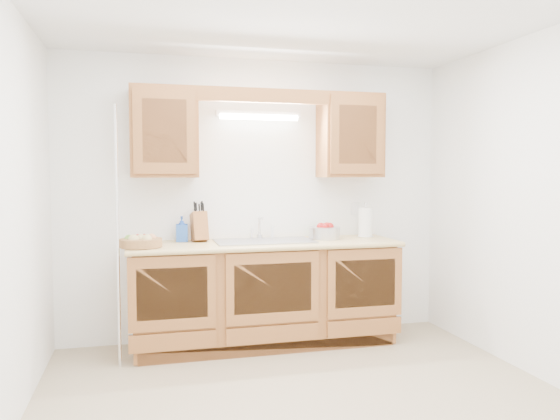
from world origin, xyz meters
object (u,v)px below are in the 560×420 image
object	(u,v)px
knife_block	(199,226)
apple_bowl	(325,232)
fruit_basket	(141,242)
paper_towel	(365,223)

from	to	relation	value
knife_block	apple_bowl	distance (m)	1.11
fruit_basket	paper_towel	size ratio (longest dim) A/B	1.27
knife_block	paper_towel	bearing A→B (deg)	-10.21
knife_block	paper_towel	distance (m)	1.51
fruit_basket	paper_towel	bearing A→B (deg)	5.79
fruit_basket	apple_bowl	world-z (taller)	apple_bowl
paper_towel	apple_bowl	xyz separation A→B (m)	(-0.40, -0.03, -0.07)
fruit_basket	knife_block	bearing A→B (deg)	29.57
knife_block	fruit_basket	bearing A→B (deg)	-157.77
fruit_basket	knife_block	xyz separation A→B (m)	(0.49, 0.28, 0.08)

